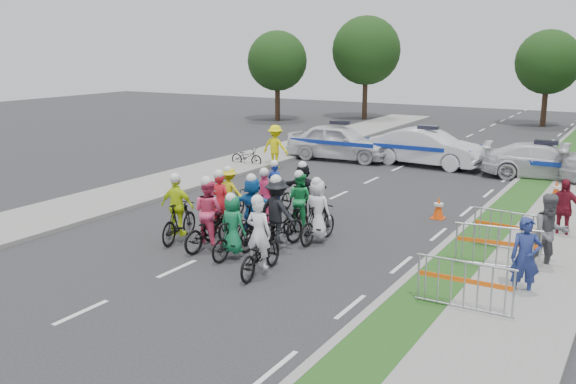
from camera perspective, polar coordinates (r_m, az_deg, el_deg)
The scene contains 34 objects.
ground at distance 15.83m, azimuth -9.83°, elevation -6.76°, with size 90.00×90.00×0.00m, color #28282B.
curb_right at distance 17.77m, azimuth 13.83°, elevation -4.55°, with size 0.20×60.00×0.12m, color gray.
grass_strip at distance 17.60m, azimuth 16.02°, elevation -4.86°, with size 1.20×60.00×0.11m, color #254616.
sidewalk_right at distance 17.29m, azimuth 21.82°, elevation -5.59°, with size 2.40×60.00×0.13m, color gray.
sidewalk_left at distance 23.60m, azimuth -14.23°, elevation -0.24°, with size 3.00×60.00×0.13m, color gray.
rider_0 at distance 15.07m, azimuth -2.52°, elevation -5.02°, with size 0.83×1.96×1.95m.
rider_1 at distance 16.21m, azimuth -4.90°, elevation -3.62°, with size 0.77×1.68×1.73m.
rider_2 at distance 17.03m, azimuth -7.02°, elevation -2.66°, with size 0.88×2.00×1.99m.
rider_3 at distance 17.77m, azimuth -9.72°, elevation -2.06°, with size 1.03×1.91×1.94m.
rider_4 at distance 16.88m, azimuth -0.93°, elevation -2.55°, with size 1.22×2.07×2.02m.
rider_5 at distance 17.59m, azimuth -3.12°, elevation -1.85°, with size 1.58×1.88×1.91m.
rider_6 at distance 18.20m, azimuth -5.94°, elevation -1.94°, with size 0.77×1.92×1.92m.
rider_7 at distance 17.47m, azimuth 2.65°, elevation -2.23°, with size 0.81×1.78×1.84m.
rider_8 at distance 18.57m, azimuth 1.08°, elevation -1.44°, with size 0.79×1.81×1.81m.
rider_9 at distance 18.92m, azimuth -1.98°, elevation -1.09°, with size 0.92×1.74×1.81m.
rider_10 at distance 19.98m, azimuth -5.20°, elevation -0.51°, with size 0.96×1.67×1.67m.
rider_11 at distance 19.89m, azimuth 1.38°, elevation -0.19°, with size 1.49×1.78×1.82m.
rider_12 at distance 20.54m, azimuth -1.08°, elevation -0.31°, with size 0.73×1.75×1.75m.
police_car_0 at distance 30.28m, azimuth 4.59°, elevation 4.45°, with size 1.98×4.92×1.68m, color silver.
police_car_1 at distance 29.26m, azimuth 12.27°, elevation 3.88°, with size 1.75×5.00×1.65m, color silver.
police_car_2 at distance 27.82m, azimuth 21.87°, elevation 2.52°, with size 1.96×4.83×1.40m, color silver.
spectator_0 at distance 14.58m, azimuth 20.34°, elevation -5.49°, with size 0.64×0.42×1.76m, color navy.
spectator_1 at distance 16.35m, azimuth 22.24°, elevation -3.41°, with size 0.93×0.72×1.91m, color #5A5B5F.
spectator_2 at distance 19.31m, azimuth 23.26°, elevation -1.40°, with size 1.00×0.42×1.70m, color maroon.
marshal_hiviz at distance 28.19m, azimuth -1.13°, elevation 4.07°, with size 1.22×0.70×1.88m, color yellow.
barrier_0 at distance 13.39m, azimuth 15.39°, elevation -8.21°, with size 2.00×0.50×1.12m, color #A5A8AD, non-canonical shape.
barrier_1 at distance 16.06m, azimuth 18.08°, elevation -4.83°, with size 2.00×0.50×1.12m, color #A5A8AD, non-canonical shape.
barrier_2 at distance 17.51m, azimuth 19.17°, elevation -3.45°, with size 2.00×0.50×1.12m, color #A5A8AD, non-canonical shape.
cone_0 at distance 20.47m, azimuth 13.23°, elevation -1.38°, with size 0.40×0.40×0.70m.
cone_1 at distance 24.23m, azimuth 22.74°, elevation 0.15°, with size 0.40×0.40×0.70m.
parked_bike at distance 28.80m, azimuth -3.70°, elevation 3.15°, with size 0.53×1.53×0.81m, color black.
tree_0 at distance 45.95m, azimuth -0.95°, elevation 11.57°, with size 4.20×4.20×6.30m.
tree_3 at distance 47.21m, azimuth 6.96°, elevation 12.37°, with size 4.90×4.90×7.35m.
tree_4 at distance 45.86m, azimuth 22.12°, elevation 10.64°, with size 4.20×4.20×6.30m.
Camera 1 is at (9.69, -11.35, 5.28)m, focal length 40.00 mm.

